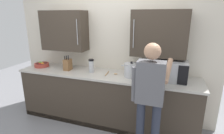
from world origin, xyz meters
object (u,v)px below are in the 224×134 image
fruit_bowl (42,64)px  person_figure (150,94)px  thermos_flask (91,66)px  stock_pot (131,70)px  wooden_spoon (111,74)px  microwave_oven (168,71)px  knife_block (68,65)px

fruit_bowl → person_figure: 2.31m
thermos_flask → stock_pot: 0.72m
fruit_bowl → wooden_spoon: fruit_bowl is taller
microwave_oven → fruit_bowl: size_ratio=2.54×
fruit_bowl → person_figure: bearing=-17.0°
thermos_flask → fruit_bowl: size_ratio=0.87×
fruit_bowl → wooden_spoon: 1.46m
fruit_bowl → person_figure: person_figure is taller
microwave_oven → knife_block: bearing=-178.5°
stock_pot → knife_block: size_ratio=1.17×
wooden_spoon → fruit_bowl: bearing=-179.8°
knife_block → stock_pot: bearing=0.8°
microwave_oven → stock_pot: bearing=-176.9°
microwave_oven → thermos_flask: (-1.30, -0.03, -0.03)m
knife_block → person_figure: bearing=-22.1°
microwave_oven → knife_block: 1.78m
stock_pot → wooden_spoon: stock_pot is taller
wooden_spoon → person_figure: person_figure is taller
fruit_bowl → knife_block: knife_block is taller
wooden_spoon → stock_pot: bearing=-2.8°
stock_pot → microwave_oven: bearing=3.1°
person_figure → microwave_oven: bearing=74.9°
fruit_bowl → person_figure: size_ratio=0.17×
stock_pot → knife_block: bearing=-179.2°
knife_block → microwave_oven: bearing=1.5°
microwave_oven → fruit_bowl: 2.40m
stock_pot → fruit_bowl: size_ratio=1.21×
wooden_spoon → person_figure: (0.75, -0.68, 0.02)m
microwave_oven → knife_block: microwave_oven is taller
microwave_oven → fruit_bowl: (-2.40, -0.02, -0.11)m
fruit_bowl → thermos_flask: bearing=-0.7°
fruit_bowl → microwave_oven: bearing=0.4°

